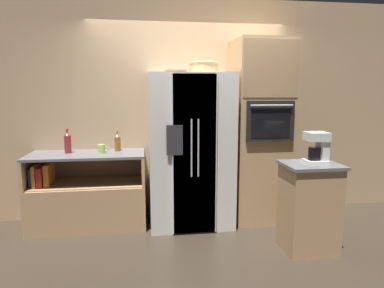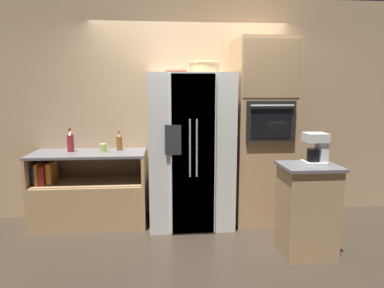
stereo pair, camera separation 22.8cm
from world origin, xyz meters
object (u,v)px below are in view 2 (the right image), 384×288
(refrigerator, at_px, (191,150))
(fruit_bowl, at_px, (176,70))
(wall_oven, at_px, (262,132))
(coffee_maker, at_px, (317,147))
(bottle_short, at_px, (119,141))
(wicker_basket, at_px, (205,67))
(mug, at_px, (103,148))
(bottle_tall, at_px, (70,141))

(refrigerator, height_order, fruit_bowl, fruit_bowl)
(refrigerator, distance_m, fruit_bowl, 0.97)
(wall_oven, relative_size, fruit_bowl, 8.31)
(refrigerator, height_order, coffee_maker, refrigerator)
(bottle_short, bearing_deg, coffee_maker, -27.23)
(wall_oven, distance_m, bottle_short, 1.79)
(refrigerator, bearing_deg, bottle_short, 167.02)
(bottle_short, bearing_deg, wall_oven, -4.93)
(coffee_maker, bearing_deg, wall_oven, 107.82)
(wicker_basket, height_order, mug, wicker_basket)
(refrigerator, distance_m, mug, 1.06)
(wicker_basket, bearing_deg, refrigerator, 176.92)
(wall_oven, distance_m, wicker_basket, 1.08)
(mug, bearing_deg, wall_oven, -0.75)
(mug, distance_m, coffee_maker, 2.44)
(wall_oven, bearing_deg, coffee_maker, -72.18)
(fruit_bowl, xyz_separation_m, bottle_tall, (-1.29, 0.14, -0.85))
(wicker_basket, bearing_deg, wall_oven, 4.55)
(wall_oven, bearing_deg, bottle_tall, 177.86)
(wicker_basket, distance_m, fruit_bowl, 0.34)
(bottle_tall, relative_size, mug, 2.38)
(wicker_basket, xyz_separation_m, coffee_maker, (1.03, -0.86, -0.83))
(bottle_tall, relative_size, coffee_maker, 0.94)
(bottle_short, relative_size, mug, 1.98)
(refrigerator, relative_size, mug, 15.10)
(wall_oven, height_order, fruit_bowl, wall_oven)
(mug, height_order, coffee_maker, coffee_maker)
(mug, xyz_separation_m, coffee_maker, (2.25, -0.94, 0.14))
(refrigerator, distance_m, coffee_maker, 1.48)
(refrigerator, xyz_separation_m, mug, (-1.06, 0.08, 0.03))
(mug, bearing_deg, coffee_maker, -22.64)
(bottle_tall, xyz_separation_m, bottle_short, (0.58, 0.07, -0.02))
(fruit_bowl, bearing_deg, wall_oven, 2.57)
(wicker_basket, relative_size, bottle_tall, 1.26)
(wicker_basket, xyz_separation_m, bottle_short, (-1.05, 0.21, -0.91))
(wicker_basket, height_order, bottle_short, wicker_basket)
(wicker_basket, bearing_deg, bottle_tall, 174.85)
(fruit_bowl, relative_size, coffee_maker, 0.88)
(bottle_tall, bearing_deg, wall_oven, -2.14)
(fruit_bowl, xyz_separation_m, mug, (-0.89, 0.07, -0.92))
(refrigerator, xyz_separation_m, fruit_bowl, (-0.17, 0.00, 0.96))
(wicker_basket, height_order, bottle_tall, wicker_basket)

